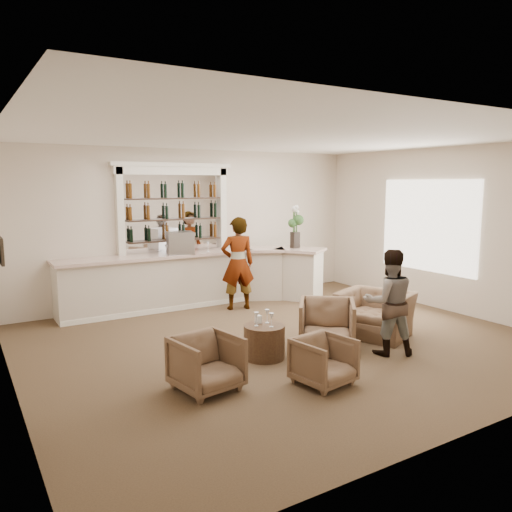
{
  "coord_description": "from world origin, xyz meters",
  "views": [
    {
      "loc": [
        -4.5,
        -6.5,
        2.58
      ],
      "look_at": [
        -0.0,
        0.9,
        1.31
      ],
      "focal_mm": 35.0,
      "sensor_mm": 36.0,
      "label": 1
    }
  ],
  "objects_px": {
    "armchair_right": "(327,325)",
    "espresso_machine": "(180,243)",
    "cocktail_table": "(264,342)",
    "armchair_center": "(324,361)",
    "armchair_far": "(375,314)",
    "guest": "(389,302)",
    "armchair_left": "(207,363)",
    "flower_vase": "(295,224)",
    "bar_counter": "(198,279)",
    "sommelier": "(238,263)"
  },
  "relations": [
    {
      "from": "armchair_right",
      "to": "espresso_machine",
      "type": "height_order",
      "value": "espresso_machine"
    },
    {
      "from": "cocktail_table",
      "to": "armchair_center",
      "type": "relative_size",
      "value": 0.89
    },
    {
      "from": "armchair_center",
      "to": "armchair_far",
      "type": "distance_m",
      "value": 2.41
    },
    {
      "from": "guest",
      "to": "armchair_left",
      "type": "relative_size",
      "value": 2.08
    },
    {
      "from": "cocktail_table",
      "to": "flower_vase",
      "type": "distance_m",
      "value": 4.25
    },
    {
      "from": "bar_counter",
      "to": "armchair_left",
      "type": "height_order",
      "value": "bar_counter"
    },
    {
      "from": "armchair_right",
      "to": "flower_vase",
      "type": "bearing_deg",
      "value": 101.25
    },
    {
      "from": "sommelier",
      "to": "guest",
      "type": "xyz_separation_m",
      "value": [
        0.62,
        -3.57,
        -0.15
      ]
    },
    {
      "from": "sommelier",
      "to": "armchair_center",
      "type": "xyz_separation_m",
      "value": [
        -0.96,
        -3.99,
        -0.64
      ]
    },
    {
      "from": "armchair_right",
      "to": "armchair_far",
      "type": "xyz_separation_m",
      "value": [
        1.17,
        0.14,
        -0.02
      ]
    },
    {
      "from": "bar_counter",
      "to": "armchair_far",
      "type": "height_order",
      "value": "bar_counter"
    },
    {
      "from": "armchair_far",
      "to": "espresso_machine",
      "type": "distance_m",
      "value": 4.18
    },
    {
      "from": "armchair_left",
      "to": "espresso_machine",
      "type": "relative_size",
      "value": 1.49
    },
    {
      "from": "cocktail_table",
      "to": "flower_vase",
      "type": "height_order",
      "value": "flower_vase"
    },
    {
      "from": "sommelier",
      "to": "espresso_machine",
      "type": "height_order",
      "value": "sommelier"
    },
    {
      "from": "bar_counter",
      "to": "armchair_far",
      "type": "xyz_separation_m",
      "value": [
        1.69,
        -3.5,
        -0.2
      ]
    },
    {
      "from": "guest",
      "to": "armchair_left",
      "type": "distance_m",
      "value": 2.99
    },
    {
      "from": "armchair_center",
      "to": "armchair_right",
      "type": "height_order",
      "value": "armchair_right"
    },
    {
      "from": "cocktail_table",
      "to": "armchair_right",
      "type": "bearing_deg",
      "value": -9.26
    },
    {
      "from": "bar_counter",
      "to": "armchair_left",
      "type": "bearing_deg",
      "value": -113.43
    },
    {
      "from": "armchair_center",
      "to": "bar_counter",
      "type": "bearing_deg",
      "value": 76.41
    },
    {
      "from": "armchair_left",
      "to": "espresso_machine",
      "type": "height_order",
      "value": "espresso_machine"
    },
    {
      "from": "guest",
      "to": "armchair_right",
      "type": "xyz_separation_m",
      "value": [
        -0.67,
        0.64,
        -0.41
      ]
    },
    {
      "from": "armchair_left",
      "to": "flower_vase",
      "type": "xyz_separation_m",
      "value": [
        3.92,
        3.58,
        1.32
      ]
    },
    {
      "from": "armchair_far",
      "to": "bar_counter",
      "type": "bearing_deg",
      "value": -178.36
    },
    {
      "from": "armchair_center",
      "to": "armchair_right",
      "type": "relative_size",
      "value": 0.79
    },
    {
      "from": "armchair_left",
      "to": "armchair_center",
      "type": "distance_m",
      "value": 1.5
    },
    {
      "from": "bar_counter",
      "to": "armchair_right",
      "type": "xyz_separation_m",
      "value": [
        0.52,
        -3.64,
        -0.18
      ]
    },
    {
      "from": "armchair_left",
      "to": "cocktail_table",
      "type": "bearing_deg",
      "value": 17.0
    },
    {
      "from": "espresso_machine",
      "to": "flower_vase",
      "type": "bearing_deg",
      "value": 3.07
    },
    {
      "from": "sommelier",
      "to": "armchair_right",
      "type": "xyz_separation_m",
      "value": [
        -0.05,
        -2.93,
        -0.56
      ]
    },
    {
      "from": "armchair_far",
      "to": "sommelier",
      "type": "bearing_deg",
      "value": 177.77
    },
    {
      "from": "armchair_right",
      "to": "espresso_machine",
      "type": "bearing_deg",
      "value": 142.97
    },
    {
      "from": "flower_vase",
      "to": "espresso_machine",
      "type": "bearing_deg",
      "value": 169.43
    },
    {
      "from": "sommelier",
      "to": "armchair_right",
      "type": "bearing_deg",
      "value": 103.12
    },
    {
      "from": "bar_counter",
      "to": "armchair_right",
      "type": "bearing_deg",
      "value": -81.91
    },
    {
      "from": "armchair_left",
      "to": "armchair_right",
      "type": "xyz_separation_m",
      "value": [
        2.28,
        0.44,
        0.04
      ]
    },
    {
      "from": "sommelier",
      "to": "bar_counter",
      "type": "bearing_deg",
      "value": -37.21
    },
    {
      "from": "cocktail_table",
      "to": "armchair_right",
      "type": "xyz_separation_m",
      "value": [
        1.04,
        -0.17,
        0.14
      ]
    },
    {
      "from": "guest",
      "to": "flower_vase",
      "type": "height_order",
      "value": "flower_vase"
    },
    {
      "from": "espresso_machine",
      "to": "bar_counter",
      "type": "bearing_deg",
      "value": 16.57
    },
    {
      "from": "armchair_right",
      "to": "armchair_far",
      "type": "height_order",
      "value": "armchair_right"
    },
    {
      "from": "cocktail_table",
      "to": "flower_vase",
      "type": "bearing_deg",
      "value": 47.89
    },
    {
      "from": "bar_counter",
      "to": "sommelier",
      "type": "relative_size",
      "value": 3.0
    },
    {
      "from": "armchair_far",
      "to": "espresso_machine",
      "type": "bearing_deg",
      "value": -173.21
    },
    {
      "from": "bar_counter",
      "to": "armchair_center",
      "type": "distance_m",
      "value": 4.72
    },
    {
      "from": "guest",
      "to": "armchair_left",
      "type": "height_order",
      "value": "guest"
    },
    {
      "from": "bar_counter",
      "to": "sommelier",
      "type": "distance_m",
      "value": 0.98
    },
    {
      "from": "cocktail_table",
      "to": "armchair_center",
      "type": "height_order",
      "value": "armchair_center"
    },
    {
      "from": "armchair_center",
      "to": "flower_vase",
      "type": "bearing_deg",
      "value": 49.94
    }
  ]
}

